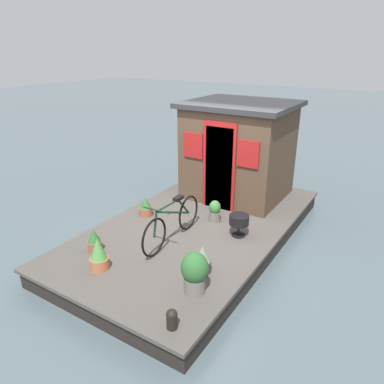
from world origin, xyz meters
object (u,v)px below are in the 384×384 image
(bicycle, at_px, (173,222))
(charcoal_grill, at_px, (239,221))
(houseboat_cabin, at_px, (239,150))
(potted_plant_basil, at_px, (215,211))
(potted_plant_mint, at_px, (99,254))
(potted_plant_sage, at_px, (146,207))
(mooring_bollard, at_px, (172,318))
(potted_plant_fern, at_px, (95,240))
(potted_plant_thyme, at_px, (195,272))
(potted_plant_succulent, at_px, (202,260))

(bicycle, bearing_deg, charcoal_grill, -48.80)
(houseboat_cabin, xyz_separation_m, potted_plant_basil, (-1.48, -0.24, -0.83))
(bicycle, xyz_separation_m, potted_plant_mint, (-1.28, 0.45, -0.12))
(potted_plant_sage, bearing_deg, potted_plant_basil, -68.80)
(potted_plant_basil, bearing_deg, charcoal_grill, -113.80)
(potted_plant_basil, distance_m, potted_plant_sage, 1.38)
(bicycle, bearing_deg, houseboat_cabin, -0.00)
(charcoal_grill, bearing_deg, mooring_bollard, -172.86)
(potted_plant_fern, bearing_deg, houseboat_cabin, -14.66)
(potted_plant_mint, height_order, charcoal_grill, potted_plant_mint)
(bicycle, xyz_separation_m, potted_plant_thyme, (-0.99, -1.06, -0.04))
(potted_plant_succulent, bearing_deg, potted_plant_mint, 119.04)
(potted_plant_sage, height_order, potted_plant_thyme, potted_plant_thyme)
(potted_plant_fern, relative_size, potted_plant_mint, 0.74)
(potted_plant_fern, bearing_deg, potted_plant_thyme, -91.60)
(potted_plant_thyme, xyz_separation_m, mooring_bollard, (-0.73, -0.14, -0.18))
(mooring_bollard, bearing_deg, charcoal_grill, 7.14)
(houseboat_cabin, bearing_deg, bicycle, 180.00)
(houseboat_cabin, distance_m, potted_plant_thyme, 3.75)
(houseboat_cabin, xyz_separation_m, potted_plant_sage, (-1.98, 1.04, -0.86))
(potted_plant_mint, height_order, potted_plant_thyme, potted_plant_thyme)
(potted_plant_succulent, height_order, potted_plant_thyme, potted_plant_thyme)
(houseboat_cabin, relative_size, potted_plant_succulent, 5.08)
(potted_plant_sage, height_order, potted_plant_mint, potted_plant_mint)
(bicycle, relative_size, mooring_bollard, 6.46)
(potted_plant_fern, xyz_separation_m, mooring_bollard, (-0.79, -2.10, -0.04))
(houseboat_cabin, height_order, mooring_bollard, houseboat_cabin)
(bicycle, height_order, mooring_bollard, bicycle)
(potted_plant_thyme, height_order, mooring_bollard, potted_plant_thyme)
(potted_plant_mint, relative_size, charcoal_grill, 1.30)
(potted_plant_thyme, bearing_deg, charcoal_grill, 5.69)
(potted_plant_sage, distance_m, potted_plant_mint, 1.93)
(potted_plant_succulent, relative_size, potted_plant_fern, 1.13)
(potted_plant_fern, bearing_deg, potted_plant_sage, 5.25)
(potted_plant_basil, xyz_separation_m, potted_plant_mint, (-2.33, 0.70, 0.03))
(houseboat_cabin, height_order, potted_plant_sage, houseboat_cabin)
(potted_plant_mint, relative_size, potted_plant_thyme, 0.86)
(potted_plant_succulent, relative_size, potted_plant_sage, 1.15)
(houseboat_cabin, distance_m, bicycle, 2.62)
(potted_plant_thyme, bearing_deg, potted_plant_succulent, 18.29)
(bicycle, distance_m, potted_plant_sage, 1.20)
(houseboat_cabin, relative_size, potted_plant_sage, 5.84)
(charcoal_grill, relative_size, mooring_bollard, 1.51)
(potted_plant_succulent, height_order, potted_plant_fern, potted_plant_succulent)
(potted_plant_basil, xyz_separation_m, charcoal_grill, (-0.28, -0.64, 0.08))
(charcoal_grill, distance_m, mooring_bollard, 2.52)
(potted_plant_sage, xyz_separation_m, mooring_bollard, (-2.28, -2.24, -0.04))
(potted_plant_fern, relative_size, mooring_bollard, 1.46)
(potted_plant_succulent, distance_m, potted_plant_mint, 1.55)
(potted_plant_basil, height_order, potted_plant_thyme, potted_plant_thyme)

